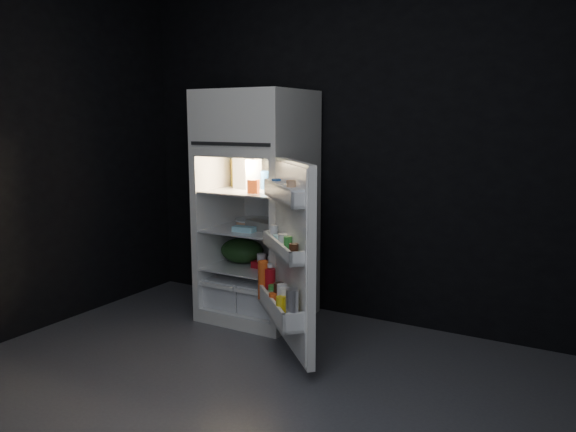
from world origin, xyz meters
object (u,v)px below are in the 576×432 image
Objects in this scene: refrigerator at (258,198)px; fridge_door at (289,260)px; egg_carton at (263,226)px; milk_jug at (247,173)px; yogurt_tray at (268,265)px.

refrigerator is 0.95m from fridge_door.
refrigerator is 0.24m from egg_carton.
milk_jug is (-0.75, 0.65, 0.47)m from fridge_door.
refrigerator reaches higher than fridge_door.
fridge_door is 5.08× the size of milk_jug.
egg_carton is (0.10, -0.09, -0.19)m from refrigerator.
egg_carton is at bearing 134.66° from fridge_door.
milk_jug is 0.74m from yogurt_tray.
refrigerator is 0.53m from yogurt_tray.
fridge_door reaches higher than milk_jug.
fridge_door is at bearing -26.97° from egg_carton.
egg_carton is 0.31m from yogurt_tray.
fridge_door is at bearing -24.36° from milk_jug.
refrigerator is at bearing 154.78° from egg_carton.
yogurt_tray is at bearing 132.01° from fridge_door.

